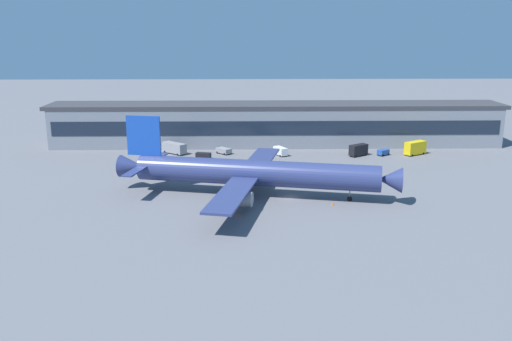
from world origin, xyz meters
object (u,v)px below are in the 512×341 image
object	(u,v)px
pushback_tractor	(224,150)
crew_van	(280,151)
fuel_truck	(175,148)
stair_truck	(358,150)
traffic_cone_0	(333,204)
follow_me_car	(204,155)
traffic_cone_1	(239,215)
airliner	(252,173)
catering_truck	(416,147)
baggage_tug	(383,152)

from	to	relation	value
pushback_tractor	crew_van	distance (m)	17.47
fuel_truck	stair_truck	bearing A→B (deg)	-4.60
fuel_truck	traffic_cone_0	bearing A→B (deg)	-51.63
follow_me_car	traffic_cone_1	bearing A→B (deg)	-77.89
follow_me_car	traffic_cone_1	xyz separation A→B (m)	(11.08, -51.62, -0.80)
airliner	traffic_cone_1	distance (m)	15.83
follow_me_car	crew_van	distance (m)	23.44
fuel_truck	crew_van	distance (m)	32.73
airliner	crew_van	size ratio (longest dim) A/B	11.67
catering_truck	pushback_tractor	bearing A→B (deg)	177.55
baggage_tug	pushback_tractor	world-z (taller)	baggage_tug
airliner	follow_me_car	bearing A→B (deg)	110.78
baggage_tug	follow_me_car	distance (m)	54.75
airliner	traffic_cone_1	xyz separation A→B (m)	(-2.95, -14.67, -5.17)
airliner	fuel_truck	world-z (taller)	airliner
airliner	baggage_tug	distance (m)	57.44
pushback_tractor	catering_truck	size ratio (longest dim) A/B	0.70
stair_truck	traffic_cone_1	xyz separation A→B (m)	(-35.64, -54.34, -1.69)
crew_van	airliner	bearing A→B (deg)	-102.44
catering_truck	crew_van	xyz separation A→B (m)	(-41.62, -0.01, -0.83)
airliner	traffic_cone_1	world-z (taller)	airliner
fuel_truck	catering_truck	bearing A→B (deg)	-2.41
baggage_tug	pushback_tractor	size ratio (longest dim) A/B	0.78
airliner	stair_truck	size ratio (longest dim) A/B	10.45
airliner	follow_me_car	world-z (taller)	airliner
airliner	traffic_cone_1	size ratio (longest dim) A/B	114.71
baggage_tug	stair_truck	bearing A→B (deg)	-174.95
pushback_tractor	follow_me_car	bearing A→B (deg)	-131.15
baggage_tug	traffic_cone_1	xyz separation A→B (m)	(-43.57, -55.04, -0.80)
fuel_truck	traffic_cone_1	size ratio (longest dim) A/B	14.24
stair_truck	follow_me_car	distance (m)	46.80
stair_truck	crew_van	distance (m)	23.69
traffic_cone_0	traffic_cone_1	distance (m)	21.68
follow_me_car	catering_truck	bearing A→B (deg)	3.64
pushback_tractor	crew_van	bearing A→B (deg)	-8.32
catering_truck	crew_van	distance (m)	41.63
baggage_tug	fuel_truck	bearing A→B (deg)	176.59
catering_truck	crew_van	world-z (taller)	catering_truck
pushback_tractor	crew_van	world-z (taller)	crew_van
airliner	traffic_cone_0	distance (m)	19.90
airliner	catering_truck	xyz separation A→B (m)	(50.67, 41.06, -3.16)
catering_truck	traffic_cone_0	world-z (taller)	catering_truck
fuel_truck	follow_me_car	bearing A→B (deg)	-37.28
airliner	traffic_cone_0	bearing A→B (deg)	-23.79
pushback_tractor	traffic_cone_0	distance (m)	57.47
baggage_tug	fuel_truck	distance (m)	64.27
pushback_tractor	traffic_cone_1	world-z (taller)	pushback_tractor
baggage_tug	stair_truck	distance (m)	8.01
airliner	catering_truck	size ratio (longest dim) A/B	8.78
fuel_truck	catering_truck	xyz separation A→B (m)	(74.20, -3.13, 0.41)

